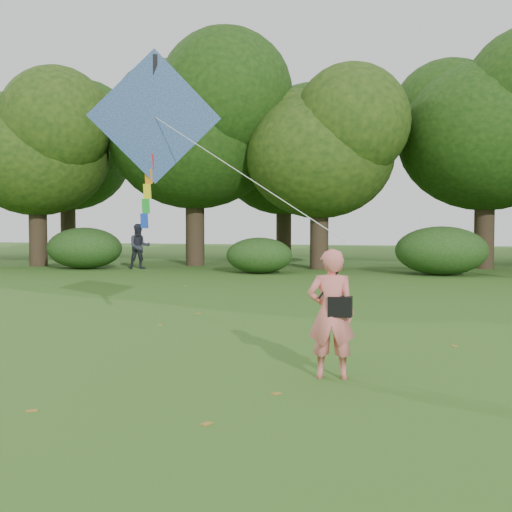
# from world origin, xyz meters

# --- Properties ---
(ground) EXTENTS (100.00, 100.00, 0.00)m
(ground) POSITION_xyz_m (0.00, 0.00, 0.00)
(ground) COLOR #265114
(ground) RESTS_ON ground
(man_kite_flyer) EXTENTS (0.66, 0.47, 1.68)m
(man_kite_flyer) POSITION_xyz_m (0.77, 0.57, 0.84)
(man_kite_flyer) COLOR #E9716E
(man_kite_flyer) RESTS_ON ground
(bystander_left) EXTENTS (1.20, 1.14, 1.96)m
(bystander_left) POSITION_xyz_m (-9.59, 18.18, 0.98)
(bystander_left) COLOR #282A35
(bystander_left) RESTS_ON ground
(crossbody_bag) EXTENTS (0.43, 0.20, 0.69)m
(crossbody_bag) POSITION_xyz_m (0.89, 0.54, 0.95)
(crossbody_bag) COLOR black
(crossbody_bag) RESTS_ON ground
(flying_kite) EXTENTS (4.71, 2.84, 3.29)m
(flying_kite) POSITION_xyz_m (-2.59, 2.90, 3.81)
(flying_kite) COLOR #23439B
(flying_kite) RESTS_ON ground
(tree_line) EXTENTS (54.70, 15.30, 9.48)m
(tree_line) POSITION_xyz_m (1.67, 22.88, 5.60)
(tree_line) COLOR #3A2D1E
(tree_line) RESTS_ON ground
(shrub_band) EXTENTS (39.15, 3.22, 1.88)m
(shrub_band) POSITION_xyz_m (-0.72, 17.60, 0.86)
(shrub_band) COLOR #264919
(shrub_band) RESTS_ON ground
(fallen_leaves) EXTENTS (7.74, 15.38, 0.01)m
(fallen_leaves) POSITION_xyz_m (-2.13, 1.40, 0.01)
(fallen_leaves) COLOR olive
(fallen_leaves) RESTS_ON ground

